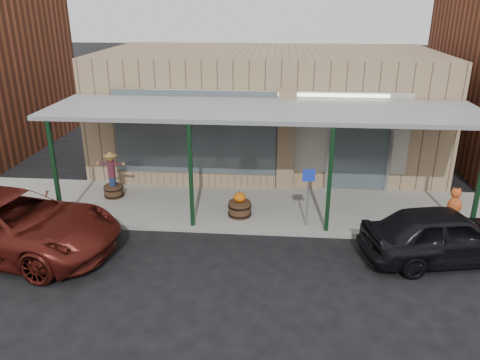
# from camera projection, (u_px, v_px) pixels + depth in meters

# --- Properties ---
(ground) EXTENTS (120.00, 120.00, 0.00)m
(ground) POSITION_uv_depth(u_px,v_px,m) (254.00, 276.00, 10.69)
(ground) COLOR black
(ground) RESTS_ON ground
(sidewalk) EXTENTS (40.00, 3.20, 0.15)m
(sidewalk) POSITION_uv_depth(u_px,v_px,m) (261.00, 208.00, 14.01)
(sidewalk) COLOR gray
(sidewalk) RESTS_ON ground
(storefront) EXTENTS (12.00, 6.25, 4.20)m
(storefront) POSITION_uv_depth(u_px,v_px,m) (267.00, 108.00, 17.52)
(storefront) COLOR #96795C
(storefront) RESTS_ON ground
(awning) EXTENTS (12.00, 3.00, 3.04)m
(awning) POSITION_uv_depth(u_px,v_px,m) (263.00, 112.00, 12.91)
(awning) COLOR slate
(awning) RESTS_ON ground
(block_buildings_near) EXTENTS (61.00, 8.00, 8.00)m
(block_buildings_near) POSITION_uv_depth(u_px,v_px,m) (322.00, 60.00, 17.71)
(block_buildings_near) COLOR brown
(block_buildings_near) RESTS_ON ground
(barrel_scarecrow) EXTENTS (0.89, 0.67, 1.48)m
(barrel_scarecrow) POSITION_uv_depth(u_px,v_px,m) (113.00, 182.00, 14.43)
(barrel_scarecrow) COLOR #4B2B1E
(barrel_scarecrow) RESTS_ON sidewalk
(barrel_pumpkin) EXTENTS (0.70, 0.70, 0.76)m
(barrel_pumpkin) POSITION_uv_depth(u_px,v_px,m) (240.00, 207.00, 13.23)
(barrel_pumpkin) COLOR #4B2B1E
(barrel_pumpkin) RESTS_ON sidewalk
(handicap_sign) EXTENTS (0.34, 0.08, 1.63)m
(handicap_sign) POSITION_uv_depth(u_px,v_px,m) (308.00, 190.00, 12.38)
(handicap_sign) COLOR gray
(handicap_sign) RESTS_ON sidewalk
(parked_sedan) EXTENTS (4.21, 2.38, 1.55)m
(parked_sedan) POSITION_uv_depth(u_px,v_px,m) (446.00, 235.00, 11.13)
(parked_sedan) COLOR black
(parked_sedan) RESTS_ON ground
(car_maroon) EXTENTS (5.78, 3.39, 1.51)m
(car_maroon) POSITION_uv_depth(u_px,v_px,m) (10.00, 224.00, 11.49)
(car_maroon) COLOR #561711
(car_maroon) RESTS_ON ground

